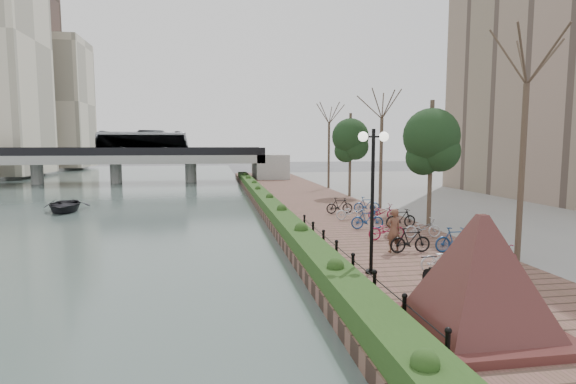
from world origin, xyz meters
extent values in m
plane|color=#59595B|center=(0.00, 0.00, 0.00)|extent=(220.00, 220.00, 0.00)
cube|color=#40504C|center=(-15.00, 25.00, 0.01)|extent=(30.00, 130.00, 0.02)
cube|color=brown|center=(4.00, 17.50, 0.25)|extent=(8.00, 75.00, 0.50)
cube|color=gray|center=(20.00, 17.50, 0.25)|extent=(24.00, 75.00, 0.50)
cube|color=#213D16|center=(0.60, 20.00, 0.80)|extent=(1.10, 56.00, 0.60)
cylinder|color=black|center=(1.40, -5.00, 0.85)|extent=(0.10, 0.10, 0.70)
cylinder|color=black|center=(1.40, -3.00, 0.85)|extent=(0.10, 0.10, 0.70)
cylinder|color=black|center=(1.40, -1.00, 0.85)|extent=(0.10, 0.10, 0.70)
cylinder|color=black|center=(1.40, 1.00, 0.85)|extent=(0.10, 0.10, 0.70)
cylinder|color=black|center=(1.40, 3.00, 0.85)|extent=(0.10, 0.10, 0.70)
cylinder|color=black|center=(1.40, 5.00, 0.85)|extent=(0.10, 0.10, 0.70)
cylinder|color=black|center=(1.40, 7.00, 0.85)|extent=(0.10, 0.10, 0.70)
cylinder|color=black|center=(1.40, 9.00, 0.85)|extent=(0.10, 0.10, 0.70)
cube|color=#451D1D|center=(2.89, -3.63, 0.60)|extent=(3.29, 3.29, 0.19)
pyramid|color=#451D1D|center=(2.89, -3.63, 1.95)|extent=(5.20, 5.20, 2.52)
cylinder|color=black|center=(2.11, 1.29, 2.88)|extent=(0.12, 0.12, 4.75)
cylinder|color=black|center=(2.11, 1.29, 5.00)|extent=(0.70, 0.06, 0.06)
sphere|color=white|center=(1.76, 1.29, 5.00)|extent=(0.32, 0.32, 0.32)
sphere|color=white|center=(2.46, 1.29, 5.00)|extent=(0.32, 0.32, 0.32)
imported|color=brown|center=(4.00, 3.98, 1.37)|extent=(0.69, 0.52, 1.73)
imported|color=silver|center=(4.60, 1.06, 0.95)|extent=(0.60, 1.72, 0.90)
imported|color=black|center=(4.60, 3.66, 1.00)|extent=(0.47, 1.66, 1.00)
imported|color=maroon|center=(4.60, 6.26, 0.95)|extent=(0.60, 1.71, 0.90)
imported|color=navy|center=(4.60, 8.86, 1.00)|extent=(0.47, 1.66, 1.00)
imported|color=silver|center=(4.60, 11.46, 0.95)|extent=(0.60, 1.71, 0.90)
imported|color=black|center=(4.60, 14.06, 1.00)|extent=(0.47, 1.66, 1.00)
imported|color=maroon|center=(6.40, 1.06, 0.95)|extent=(0.60, 1.72, 0.90)
imported|color=navy|center=(6.40, 3.66, 1.00)|extent=(0.47, 1.66, 1.00)
imported|color=silver|center=(6.40, 6.26, 0.95)|extent=(0.60, 1.71, 0.90)
imported|color=black|center=(6.40, 8.86, 1.00)|extent=(0.47, 1.66, 1.00)
imported|color=maroon|center=(6.40, 11.46, 0.95)|extent=(0.60, 1.71, 0.90)
imported|color=navy|center=(6.40, 14.06, 1.00)|extent=(0.47, 1.66, 1.00)
cube|color=#9B9A96|center=(-15.00, 45.00, 3.00)|extent=(36.00, 8.00, 1.00)
cube|color=black|center=(-15.00, 41.10, 3.95)|extent=(36.00, 0.15, 0.90)
cube|color=black|center=(-15.00, 48.90, 3.95)|extent=(36.00, 0.15, 0.90)
cylinder|color=#9B9A96|center=(-24.00, 45.00, 1.25)|extent=(1.40, 1.40, 2.50)
cylinder|color=#9B9A96|center=(-15.00, 45.00, 1.25)|extent=(1.40, 1.40, 2.50)
cylinder|color=#9B9A96|center=(-6.00, 45.00, 1.25)|extent=(1.40, 1.40, 2.50)
imported|color=silver|center=(-11.67, 45.00, 5.00)|extent=(2.52, 10.77, 3.00)
imported|color=black|center=(-13.57, 21.05, 0.47)|extent=(3.82, 4.84, 0.90)
cube|color=beige|center=(-33.00, 80.00, 12.50)|extent=(12.00, 12.00, 24.00)
camera|label=1|loc=(-2.93, -12.63, 4.75)|focal=28.00mm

